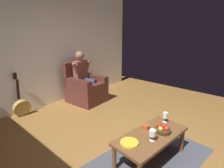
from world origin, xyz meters
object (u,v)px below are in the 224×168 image
(guitar, at_px, (22,106))
(wine_glass_near, at_px, (165,116))
(wine_glass_far, at_px, (153,133))
(coffee_table, at_px, (151,138))
(fruit_bowl, at_px, (163,129))
(decorative_dish, at_px, (129,143))
(candle_jar, at_px, (146,127))
(armchair, at_px, (85,88))
(person_seated, at_px, (84,75))

(guitar, relative_size, wine_glass_near, 5.87)
(wine_glass_far, bearing_deg, coffee_table, -146.17)
(wine_glass_far, height_order, fruit_bowl, wine_glass_far)
(coffee_table, distance_m, wine_glass_near, 0.49)
(wine_glass_far, bearing_deg, wine_glass_near, -168.74)
(coffee_table, height_order, wine_glass_far, wine_glass_far)
(decorative_dish, bearing_deg, candle_jar, -175.06)
(wine_glass_far, bearing_deg, armchair, -111.06)
(person_seated, xyz_separation_m, coffee_table, (0.84, 2.46, -0.35))
(wine_glass_near, bearing_deg, fruit_bowl, 21.22)
(decorative_dish, bearing_deg, coffee_table, 164.65)
(wine_glass_far, relative_size, fruit_bowl, 0.69)
(armchair, relative_size, candle_jar, 10.30)
(guitar, xyz_separation_m, fruit_bowl, (-0.79, 2.88, 0.24))
(fruit_bowl, distance_m, candle_jar, 0.24)
(person_seated, height_order, wine_glass_near, person_seated)
(person_seated, height_order, guitar, person_seated)
(armchair, relative_size, decorative_dish, 4.37)
(decorative_dish, bearing_deg, guitar, -84.55)
(wine_glass_near, bearing_deg, candle_jar, -15.79)
(armchair, bearing_deg, decorative_dish, 57.24)
(person_seated, height_order, candle_jar, person_seated)
(person_seated, relative_size, wine_glass_far, 8.27)
(decorative_dish, bearing_deg, fruit_bowl, 161.34)
(wine_glass_far, relative_size, decorative_dish, 0.67)
(armchair, bearing_deg, guitar, -19.33)
(wine_glass_near, xyz_separation_m, wine_glass_far, (0.58, 0.11, 0.00))
(person_seated, distance_m, fruit_bowl, 2.64)
(armchair, bearing_deg, coffee_table, 65.63)
(wine_glass_near, distance_m, candle_jar, 0.40)
(candle_jar, bearing_deg, wine_glass_far, 48.31)
(coffee_table, bearing_deg, wine_glass_near, -175.84)
(armchair, distance_m, wine_glass_near, 2.44)
(guitar, distance_m, decorative_dish, 2.72)
(candle_jar, bearing_deg, person_seated, -108.31)
(person_seated, bearing_deg, coffee_table, 65.89)
(coffee_table, bearing_deg, candle_jar, -118.36)
(decorative_dish, bearing_deg, armchair, -117.57)
(guitar, distance_m, fruit_bowl, 3.00)
(guitar, bearing_deg, fruit_bowl, 105.39)
(fruit_bowl, height_order, candle_jar, fruit_bowl)
(armchair, distance_m, coffee_table, 2.57)
(coffee_table, xyz_separation_m, wine_glass_near, (-0.45, -0.03, 0.16))
(wine_glass_near, height_order, wine_glass_far, wine_glass_near)
(armchair, relative_size, guitar, 1.08)
(fruit_bowl, bearing_deg, guitar, -74.61)
(wine_glass_near, xyz_separation_m, candle_jar, (0.38, -0.11, -0.08))
(coffee_table, relative_size, fruit_bowl, 5.17)
(wine_glass_near, height_order, candle_jar, wine_glass_near)
(wine_glass_near, xyz_separation_m, decorative_dish, (0.83, -0.07, -0.09))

